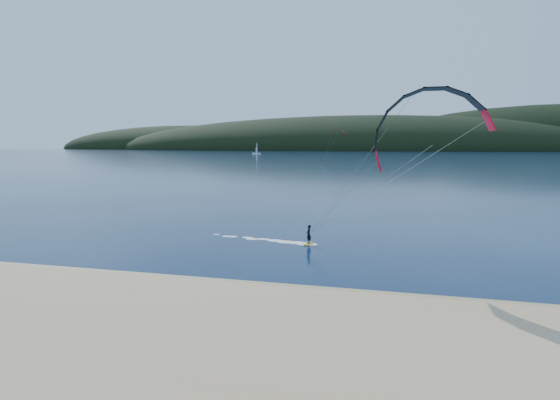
% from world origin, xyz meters
% --- Properties ---
extents(ground, '(1800.00, 1800.00, 0.00)m').
position_xyz_m(ground, '(0.00, 0.00, 0.00)').
color(ground, '#061432').
rests_on(ground, ground).
extents(wet_sand, '(220.00, 2.50, 0.10)m').
position_xyz_m(wet_sand, '(0.00, 4.50, 0.05)').
color(wet_sand, olive).
rests_on(wet_sand, ground).
extents(headland, '(1200.00, 310.00, 140.00)m').
position_xyz_m(headland, '(0.63, 745.28, 0.00)').
color(headland, black).
rests_on(headland, ground).
extents(kitesurfer_near, '(24.99, 9.43, 14.16)m').
position_xyz_m(kitesurfer_near, '(13.39, 11.72, 8.71)').
color(kitesurfer_near, gold).
rests_on(kitesurfer_near, ground).
extents(kitesurfer_far, '(12.89, 7.40, 16.28)m').
position_xyz_m(kitesurfer_far, '(-15.48, 198.62, 13.01)').
color(kitesurfer_far, gold).
rests_on(kitesurfer_far, ground).
extents(sailboat, '(7.81, 5.17, 11.40)m').
position_xyz_m(sailboat, '(-116.70, 393.24, 0.84)').
color(sailboat, white).
rests_on(sailboat, ground).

